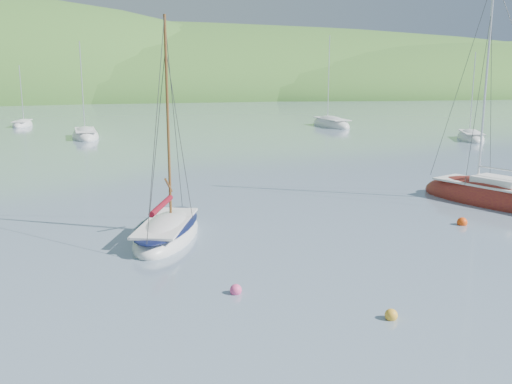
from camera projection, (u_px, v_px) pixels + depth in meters
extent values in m
plane|color=#738C9F|center=(294.00, 303.00, 17.77)|extent=(700.00, 700.00, 0.00)
ellipsoid|color=#3B6B28|center=(127.00, 94.00, 178.95)|extent=(440.00, 110.00, 44.00)
ellipsoid|color=#3B6B28|center=(402.00, 93.00, 191.15)|extent=(240.00, 100.00, 34.00)
ellipsoid|color=white|center=(167.00, 235.00, 24.76)|extent=(4.43, 6.98, 1.61)
cube|color=white|center=(166.00, 223.00, 24.52)|extent=(3.38, 5.42, 0.10)
cylinder|color=brown|center=(168.00, 120.00, 24.51)|extent=(0.12, 0.12, 8.74)
ellipsoid|color=#0C1339|center=(167.00, 224.00, 24.66)|extent=(4.37, 6.91, 0.28)
cylinder|color=maroon|center=(161.00, 206.00, 23.69)|extent=(1.27, 3.05, 0.24)
ellipsoid|color=#99351B|center=(494.00, 200.00, 31.13)|extent=(6.10, 9.24, 2.41)
cube|color=white|center=(498.00, 186.00, 30.81)|extent=(4.66, 7.17, 0.10)
cylinder|color=silver|center=(486.00, 83.00, 30.65)|extent=(0.12, 0.12, 10.94)
cube|color=white|center=(498.00, 181.00, 30.76)|extent=(2.45, 2.89, 0.42)
ellipsoid|color=white|center=(86.00, 137.00, 61.74)|extent=(3.33, 8.00, 2.13)
cube|color=white|center=(85.00, 130.00, 61.44)|extent=(2.50, 6.23, 0.10)
cylinder|color=silver|center=(82.00, 86.00, 61.49)|extent=(0.12, 0.12, 9.38)
ellipsoid|color=white|center=(331.00, 125.00, 74.71)|extent=(3.68, 9.06, 2.41)
cube|color=white|center=(332.00, 119.00, 74.37)|extent=(2.76, 7.06, 0.10)
cylinder|color=silver|center=(329.00, 77.00, 74.43)|extent=(0.12, 0.12, 10.65)
ellipsoid|color=white|center=(23.00, 125.00, 75.13)|extent=(2.75, 6.19, 1.64)
cube|color=white|center=(22.00, 121.00, 74.89)|extent=(2.07, 4.82, 0.10)
cylinder|color=silver|center=(21.00, 93.00, 74.97)|extent=(0.12, 0.12, 7.19)
ellipsoid|color=white|center=(471.00, 138.00, 60.20)|extent=(5.02, 7.29, 1.88)
cube|color=white|center=(471.00, 132.00, 59.93)|extent=(3.84, 5.65, 0.10)
cylinder|color=silver|center=(473.00, 92.00, 60.01)|extent=(0.12, 0.12, 8.28)
sphere|color=yellow|center=(391.00, 315.00, 16.57)|extent=(0.38, 0.38, 0.38)
sphere|color=#FF4E90|center=(236.00, 290.00, 18.47)|extent=(0.39, 0.39, 0.39)
sphere|color=#FF4B0E|center=(462.00, 222.00, 26.76)|extent=(0.48, 0.48, 0.48)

